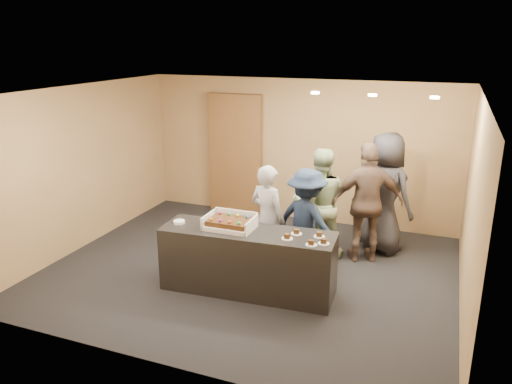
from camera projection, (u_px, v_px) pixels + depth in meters
room at (250, 186)px, 7.26m from camera, size 6.04×6.00×2.70m
serving_counter at (248, 261)px, 6.92m from camera, size 2.44×0.86×0.90m
storage_cabinet at (235, 154)px, 9.90m from camera, size 1.08×0.15×2.39m
cake_box at (231, 225)px, 6.88m from camera, size 0.67×0.46×0.20m
sheet_cake at (230, 222)px, 6.85m from camera, size 0.57×0.39×0.11m
plate_stack at (179, 222)px, 7.05m from camera, size 0.16×0.16×0.04m
slice_a at (287, 237)px, 6.51m from camera, size 0.15×0.15×0.07m
slice_b at (297, 232)px, 6.67m from camera, size 0.15×0.15×0.07m
slice_c at (311, 243)px, 6.31m from camera, size 0.15×0.15×0.07m
slice_d at (319, 235)px, 6.57m from camera, size 0.15×0.15×0.07m
slice_e at (324, 242)px, 6.35m from camera, size 0.15×0.15×0.07m
person_server_grey at (268, 219)px, 7.44m from camera, size 0.70×0.56×1.66m
person_sage_man at (319, 203)px, 7.94m from camera, size 1.06×0.96×1.79m
person_navy_man at (307, 221)px, 7.40m from camera, size 1.18×0.90×1.61m
person_brown_extra at (367, 203)px, 7.75m from camera, size 1.21×0.88×1.91m
person_dark_suit at (385, 193)px, 8.10m from camera, size 1.16×1.04×2.00m
ceiling_spotlights at (372, 95)px, 6.76m from camera, size 1.72×0.12×0.03m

